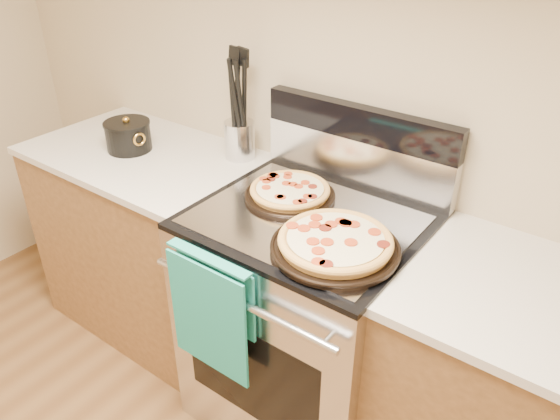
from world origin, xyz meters
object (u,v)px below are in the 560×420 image
Objects in this scene: pepperoni_pizza_front at (335,243)px; utensil_crock at (240,140)px; saucepan at (128,137)px; range_body at (306,321)px; pepperoni_pizza_back at (290,192)px.

pepperoni_pizza_front is 2.51× the size of utensil_crock.
pepperoni_pizza_front is 1.13m from saucepan.
utensil_crock is at bearing 154.80° from range_body.
pepperoni_pizza_front is 2.08× the size of saucepan.
pepperoni_pizza_back is 0.82m from saucepan.
saucepan is at bearing 172.56° from pepperoni_pizza_front.
saucepan is (-0.43, -0.22, -0.02)m from utensil_crock.
utensil_crock reaches higher than range_body.
utensil_crock is (-0.69, 0.37, 0.04)m from pepperoni_pizza_front.
saucepan is (-1.12, 0.15, 0.02)m from pepperoni_pizza_front.
range_body is 0.78m from utensil_crock.
pepperoni_pizza_back is 0.82× the size of pepperoni_pizza_front.
range_body is at bearing -25.50° from pepperoni_pizza_back.
pepperoni_pizza_front is 0.78m from utensil_crock.
pepperoni_pizza_front reaches higher than range_body.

